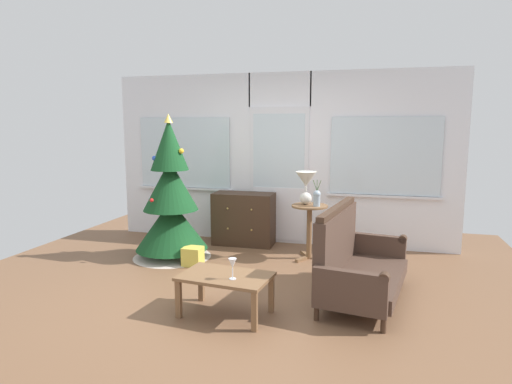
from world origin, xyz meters
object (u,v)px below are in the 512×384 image
Objects in this scene: flower_vase at (317,197)px; coffee_table at (225,281)px; dresser_cabinet at (244,219)px; settee_sofa at (354,263)px; side_table at (309,221)px; table_lamp at (306,183)px; wine_glass at (232,264)px; gift_box at (193,256)px; christmas_tree at (171,205)px.

flower_vase reaches higher than coffee_table.
dresser_cabinet is 1.35m from flower_vase.
side_table is (-0.65, 1.23, 0.14)m from settee_sofa.
table_lamp is (1.00, -0.43, 0.63)m from dresser_cabinet.
dresser_cabinet reaches higher than wine_glass.
side_table is at bearing 26.02° from gift_box.
settee_sofa is at bearing -62.24° from side_table.
settee_sofa is at bearing 38.69° from wine_glass.
table_lamp reaches higher than dresser_cabinet.
table_lamp is (1.76, 0.45, 0.30)m from christmas_tree.
coffee_table is (-0.44, -2.02, -0.68)m from table_lamp.
gift_box is at bearing -157.45° from flower_vase.
table_lamp is at bearing 80.84° from wine_glass.
wine_glass is at bearing -49.59° from christmas_tree.
dresser_cabinet is 2.58× the size of flower_vase.
side_table reaches higher than gift_box.
wine_glass is (1.42, -1.66, -0.18)m from christmas_tree.
christmas_tree is 2.16× the size of coffee_table.
gift_box is (0.42, -0.27, -0.60)m from christmas_tree.
wine_glass is 1.76m from gift_box.
gift_box is at bearing 125.58° from wine_glass.
side_table is 2.11m from wine_glass.
christmas_tree is 1.22× the size of settee_sofa.
flower_vase is (0.10, -0.06, 0.33)m from side_table.
flower_vase is at bearing 72.61° from coffee_table.
table_lamp is 0.49× the size of coffee_table.
gift_box is at bearing -151.63° from table_lamp.
coffee_table is (-1.15, -0.75, -0.04)m from settee_sofa.
settee_sofa is 1.35m from wine_glass.
coffee_table is at bearing -50.09° from christmas_tree.
dresser_cabinet is 1.01× the size of coffee_table.
christmas_tree reaches higher than settee_sofa.
side_table is at bearing -23.96° from dresser_cabinet.
settee_sofa is 2.13m from gift_box.
christmas_tree is 2.19m from wine_glass.
coffee_table is (-0.50, -1.98, -0.18)m from side_table.
side_table is 2.09× the size of flower_vase.
table_lamp is 1.26× the size of flower_vase.
settee_sofa reaches higher than gift_box.
wine_glass is at bearing -42.01° from coffee_table.
table_lamp is 1.85× the size of gift_box.
gift_box is (-1.33, -0.72, -0.90)m from table_lamp.
dresser_cabinet is 1.25m from table_lamp.
christmas_tree is 4.39× the size of table_lamp.
settee_sofa is 1.40m from side_table.
wine_glass is (-0.34, -2.11, -0.48)m from table_lamp.
dresser_cabinet is at bearing 135.07° from settee_sofa.
flower_vase is (1.92, 0.35, 0.13)m from christmas_tree.
christmas_tree reaches higher than dresser_cabinet.
settee_sofa is 1.59m from table_lamp.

